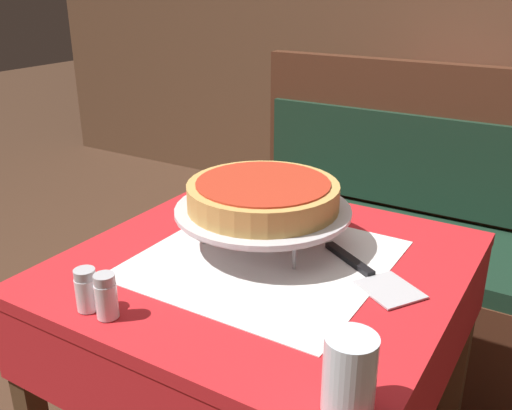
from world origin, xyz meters
TOP-DOWN VIEW (x-y plane):
  - dining_table_front at (0.00, 0.00)m, footprint 0.82×0.82m
  - dining_table_rear at (-0.01, 1.65)m, footprint 0.74×0.74m
  - booth_bench at (0.19, 0.89)m, footprint 1.58×0.53m
  - pizza_pan_stand at (-0.04, 0.06)m, footprint 0.40×0.40m
  - deep_dish_pizza at (-0.04, 0.06)m, footprint 0.34×0.34m
  - pizza_server at (0.23, 0.04)m, footprint 0.26×0.20m
  - water_glass_near at (0.34, -0.34)m, footprint 0.08×0.08m
  - salt_shaker at (-0.18, -0.35)m, footprint 0.04×0.04m
  - pepper_shaker at (-0.13, -0.35)m, footprint 0.04×0.04m
  - condiment_caddy at (0.02, 1.54)m, footprint 0.13×0.13m

SIDE VIEW (x-z plane):
  - booth_bench at x=0.19m, z-range -0.21..0.81m
  - dining_table_front at x=0.00m, z-range 0.24..0.97m
  - dining_table_rear at x=-0.01m, z-range 0.25..0.97m
  - pizza_server at x=0.23m, z-range 0.72..0.73m
  - salt_shaker at x=-0.18m, z-range 0.72..0.81m
  - pepper_shaker at x=-0.13m, z-range 0.72..0.81m
  - condiment_caddy at x=0.02m, z-range 0.68..0.86m
  - water_glass_near at x=0.34m, z-range 0.72..0.84m
  - pizza_pan_stand at x=-0.04m, z-range 0.76..0.85m
  - deep_dish_pizza at x=-0.04m, z-range 0.82..0.88m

